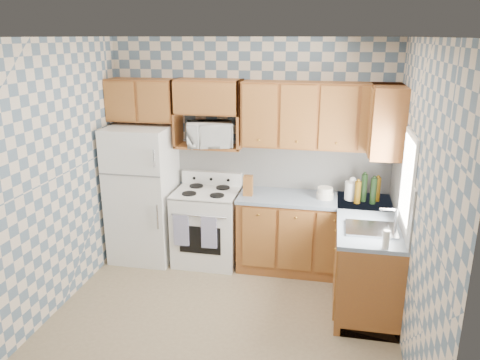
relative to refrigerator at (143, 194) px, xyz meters
name	(u,v)px	position (x,y,z in m)	size (l,w,h in m)	color
floor	(220,322)	(1.27, -1.25, -0.84)	(3.40, 3.40, 0.00)	#78644A
back_wall	(250,152)	(1.27, 0.35, 0.51)	(3.40, 0.02, 2.70)	slate
right_wall	(416,206)	(2.97, -1.25, 0.51)	(0.02, 3.20, 2.70)	slate
backsplash_back	(282,166)	(1.68, 0.34, 0.36)	(2.60, 0.01, 0.56)	silver
backsplash_right	(401,193)	(2.96, -0.45, 0.36)	(0.01, 1.60, 0.56)	silver
refrigerator	(143,194)	(0.00, 0.00, 0.00)	(0.75, 0.70, 1.68)	silver
stove_body	(207,227)	(0.80, 0.03, -0.39)	(0.76, 0.65, 0.90)	silver
cooktop	(206,192)	(0.80, 0.03, 0.07)	(0.76, 0.65, 0.03)	silver
backguard	(212,178)	(0.80, 0.30, 0.16)	(0.76, 0.08, 0.17)	silver
dish_towel_left	(181,230)	(0.59, -0.32, -0.30)	(0.18, 0.03, 0.39)	navy
dish_towel_right	(209,232)	(0.92, -0.32, -0.30)	(0.18, 0.03, 0.39)	navy
base_cabinets_back	(313,235)	(2.10, 0.05, -0.40)	(1.75, 0.60, 0.88)	brown
base_cabinets_right	(365,259)	(2.67, -0.45, -0.40)	(0.60, 1.60, 0.88)	brown
countertop_back	(315,199)	(2.10, 0.05, 0.06)	(1.77, 0.63, 0.04)	slate
countertop_right	(368,218)	(2.67, -0.45, 0.06)	(0.63, 1.60, 0.04)	slate
upper_cabinets_back	(319,116)	(2.10, 0.19, 1.01)	(1.75, 0.33, 0.74)	brown
upper_cabinets_fridge	(142,100)	(-0.02, 0.19, 1.13)	(0.82, 0.33, 0.50)	brown
upper_cabinets_right	(386,121)	(2.81, 0.00, 1.01)	(0.33, 0.70, 0.74)	brown
microwave_shelf	(209,146)	(0.80, 0.19, 0.60)	(0.80, 0.33, 0.03)	brown
microwave	(209,134)	(0.83, 0.12, 0.76)	(0.53, 0.36, 0.29)	silver
sink	(371,229)	(2.67, -0.80, 0.09)	(0.48, 0.40, 0.03)	#B7B7BC
window	(408,179)	(2.96, -0.80, 0.61)	(0.02, 0.66, 0.86)	white
bottle_0	(364,188)	(2.64, 0.03, 0.24)	(0.07, 0.07, 0.32)	black
bottle_1	(373,191)	(2.74, -0.03, 0.23)	(0.07, 0.07, 0.29)	black
bottle_2	(377,189)	(2.79, 0.07, 0.22)	(0.07, 0.07, 0.27)	#553909
bottle_3	(358,192)	(2.57, -0.05, 0.21)	(0.07, 0.07, 0.25)	#553909
knife_block	(248,185)	(1.32, -0.02, 0.20)	(0.11, 0.11, 0.23)	brown
electric_kettle	(352,191)	(2.51, 0.07, 0.18)	(0.16, 0.16, 0.21)	silver
food_containers	(325,193)	(2.21, 0.04, 0.15)	(0.20, 0.20, 0.13)	silver
soap_bottle	(386,240)	(2.77, -1.20, 0.17)	(0.06, 0.06, 0.17)	silver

